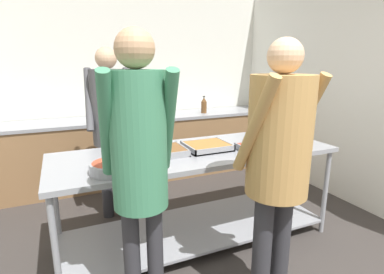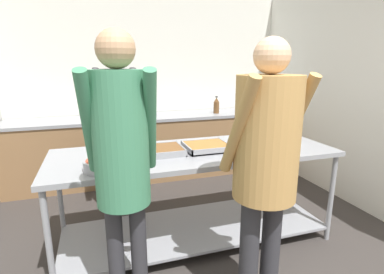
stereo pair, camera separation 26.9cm
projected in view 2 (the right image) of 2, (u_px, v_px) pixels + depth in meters
wall_rear at (150, 83)px, 4.47m from camera, size 4.10×0.06×2.65m
wall_right at (360, 90)px, 3.33m from camera, size 0.06×3.89×2.65m
back_counter at (157, 146)px, 4.34m from camera, size 3.94×0.65×0.90m
serving_counter at (195, 180)px, 2.70m from camera, size 2.46×0.88×0.87m
sauce_pan at (106, 164)px, 2.16m from camera, size 0.45×0.31×0.08m
serving_tray_roast at (160, 151)px, 2.54m from camera, size 0.38×0.33×0.05m
serving_tray_greens at (207, 147)px, 2.66m from camera, size 0.38×0.34×0.05m
serving_tray_vegetables at (261, 150)px, 2.55m from camera, size 0.36×0.31×0.05m
plate_stack at (286, 144)px, 2.79m from camera, size 0.27×0.27×0.04m
guest_serving_left at (266, 154)px, 1.80m from camera, size 0.52×0.39×1.76m
guest_serving_right at (122, 152)px, 1.68m from camera, size 0.44×0.38×1.80m
cook_behind_counter at (116, 115)px, 3.10m from camera, size 0.49×0.39×1.77m
water_bottle at (216, 106)px, 4.39m from camera, size 0.08×0.08×0.25m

